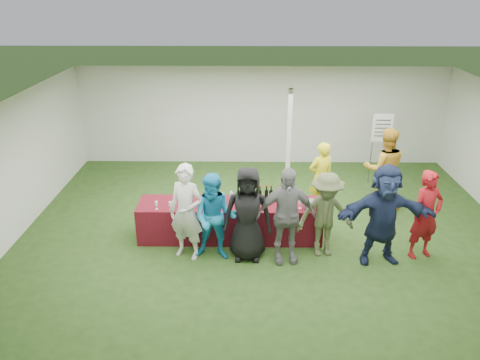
{
  "coord_description": "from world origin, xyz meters",
  "views": [
    {
      "loc": [
        -0.43,
        -8.52,
        4.76
      ],
      "look_at": [
        -0.55,
        -0.28,
        1.25
      ],
      "focal_mm": 35.0,
      "sensor_mm": 36.0,
      "label": 1
    }
  ],
  "objects_px": {
    "customer_0": "(186,212)",
    "customer_2": "(248,214)",
    "staff_pourer": "(321,177)",
    "customer_5": "(383,215)",
    "dump_bucket": "(310,205)",
    "customer_1": "(215,218)",
    "wine_list_sign": "(382,133)",
    "customer_6": "(426,215)",
    "staff_back": "(384,169)",
    "serving_table": "(230,220)",
    "customer_4": "(325,215)",
    "customer_3": "(286,216)"
  },
  "relations": [
    {
      "from": "dump_bucket",
      "to": "customer_2",
      "type": "relative_size",
      "value": 0.12
    },
    {
      "from": "serving_table",
      "to": "customer_0",
      "type": "relative_size",
      "value": 1.97
    },
    {
      "from": "customer_4",
      "to": "staff_pourer",
      "type": "bearing_deg",
      "value": 77.05
    },
    {
      "from": "dump_bucket",
      "to": "customer_4",
      "type": "xyz_separation_m",
      "value": [
        0.24,
        -0.39,
        -0.02
      ]
    },
    {
      "from": "wine_list_sign",
      "to": "staff_back",
      "type": "height_order",
      "value": "staff_back"
    },
    {
      "from": "dump_bucket",
      "to": "customer_1",
      "type": "distance_m",
      "value": 1.86
    },
    {
      "from": "wine_list_sign",
      "to": "staff_back",
      "type": "xyz_separation_m",
      "value": [
        -0.28,
        -1.42,
        -0.38
      ]
    },
    {
      "from": "staff_pourer",
      "to": "customer_6",
      "type": "bearing_deg",
      "value": 109.93
    },
    {
      "from": "customer_0",
      "to": "customer_3",
      "type": "xyz_separation_m",
      "value": [
        1.79,
        -0.11,
        0.0
      ]
    },
    {
      "from": "staff_pourer",
      "to": "customer_5",
      "type": "distance_m",
      "value": 2.19
    },
    {
      "from": "staff_pourer",
      "to": "staff_back",
      "type": "relative_size",
      "value": 0.86
    },
    {
      "from": "serving_table",
      "to": "customer_6",
      "type": "xyz_separation_m",
      "value": [
        3.59,
        -0.64,
        0.48
      ]
    },
    {
      "from": "serving_table",
      "to": "customer_2",
      "type": "relative_size",
      "value": 2.01
    },
    {
      "from": "customer_5",
      "to": "serving_table",
      "type": "bearing_deg",
      "value": 158.77
    },
    {
      "from": "staff_back",
      "to": "customer_3",
      "type": "distance_m",
      "value": 3.24
    },
    {
      "from": "staff_pourer",
      "to": "customer_5",
      "type": "height_order",
      "value": "customer_5"
    },
    {
      "from": "customer_0",
      "to": "customer_3",
      "type": "relative_size",
      "value": 1.0
    },
    {
      "from": "staff_back",
      "to": "customer_2",
      "type": "relative_size",
      "value": 1.05
    },
    {
      "from": "serving_table",
      "to": "customer_1",
      "type": "xyz_separation_m",
      "value": [
        -0.24,
        -0.76,
        0.46
      ]
    },
    {
      "from": "customer_2",
      "to": "customer_0",
      "type": "bearing_deg",
      "value": -179.95
    },
    {
      "from": "dump_bucket",
      "to": "customer_6",
      "type": "relative_size",
      "value": 0.13
    },
    {
      "from": "customer_1",
      "to": "customer_4",
      "type": "distance_m",
      "value": 2.02
    },
    {
      "from": "wine_list_sign",
      "to": "customer_6",
      "type": "distance_m",
      "value": 3.51
    },
    {
      "from": "customer_4",
      "to": "customer_5",
      "type": "xyz_separation_m",
      "value": [
        0.99,
        -0.22,
        0.12
      ]
    },
    {
      "from": "customer_2",
      "to": "customer_4",
      "type": "relative_size",
      "value": 1.09
    },
    {
      "from": "customer_2",
      "to": "customer_1",
      "type": "bearing_deg",
      "value": -175.96
    },
    {
      "from": "customer_3",
      "to": "customer_0",
      "type": "bearing_deg",
      "value": 168.65
    },
    {
      "from": "customer_0",
      "to": "customer_2",
      "type": "bearing_deg",
      "value": 20.49
    },
    {
      "from": "customer_5",
      "to": "staff_back",
      "type": "bearing_deg",
      "value": 69.96
    },
    {
      "from": "customer_4",
      "to": "customer_5",
      "type": "height_order",
      "value": "customer_5"
    },
    {
      "from": "staff_back",
      "to": "customer_3",
      "type": "relative_size",
      "value": 1.02
    },
    {
      "from": "staff_back",
      "to": "customer_0",
      "type": "height_order",
      "value": "staff_back"
    },
    {
      "from": "customer_1",
      "to": "customer_5",
      "type": "bearing_deg",
      "value": 4.18
    },
    {
      "from": "staff_back",
      "to": "customer_1",
      "type": "xyz_separation_m",
      "value": [
        -3.62,
        -2.17,
        -0.1
      ]
    },
    {
      "from": "customer_2",
      "to": "customer_6",
      "type": "xyz_separation_m",
      "value": [
        3.24,
        0.09,
        -0.04
      ]
    },
    {
      "from": "customer_5",
      "to": "customer_4",
      "type": "bearing_deg",
      "value": 162.95
    },
    {
      "from": "customer_5",
      "to": "customer_3",
      "type": "bearing_deg",
      "value": 175.23
    },
    {
      "from": "serving_table",
      "to": "customer_3",
      "type": "distance_m",
      "value": 1.42
    },
    {
      "from": "customer_0",
      "to": "customer_2",
      "type": "relative_size",
      "value": 1.02
    },
    {
      "from": "customer_1",
      "to": "customer_5",
      "type": "xyz_separation_m",
      "value": [
        3.0,
        -0.06,
        0.11
      ]
    },
    {
      "from": "customer_2",
      "to": "customer_3",
      "type": "bearing_deg",
      "value": -5.64
    },
    {
      "from": "serving_table",
      "to": "customer_5",
      "type": "xyz_separation_m",
      "value": [
        2.76,
        -0.82,
        0.57
      ]
    },
    {
      "from": "staff_back",
      "to": "customer_2",
      "type": "bearing_deg",
      "value": 38.03
    },
    {
      "from": "staff_pourer",
      "to": "staff_back",
      "type": "bearing_deg",
      "value": 166.58
    },
    {
      "from": "customer_0",
      "to": "customer_2",
      "type": "distance_m",
      "value": 1.11
    },
    {
      "from": "serving_table",
      "to": "customer_1",
      "type": "bearing_deg",
      "value": -107.8
    },
    {
      "from": "serving_table",
      "to": "wine_list_sign",
      "type": "bearing_deg",
      "value": 37.8
    },
    {
      "from": "customer_3",
      "to": "customer_5",
      "type": "xyz_separation_m",
      "value": [
        1.73,
        -0.0,
        0.03
      ]
    },
    {
      "from": "staff_pourer",
      "to": "customer_5",
      "type": "bearing_deg",
      "value": 90.11
    },
    {
      "from": "customer_1",
      "to": "customer_2",
      "type": "bearing_deg",
      "value": 7.98
    }
  ]
}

